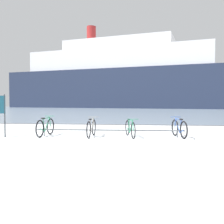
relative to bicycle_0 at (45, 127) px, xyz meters
The scene contains 7 objects.
ground 49.94m from the bicycle_0, 85.24° to the left, with size 80.00×132.00×0.08m.
bike_rack 2.79m from the bicycle_0, ahead, with size 6.29×0.21×0.31m.
bicycle_0 is the anchor object (origin of this frame).
bicycle_1 2.04m from the bicycle_0, ahead, with size 0.46×1.72×0.83m.
bicycle_2 3.67m from the bicycle_0, ahead, with size 0.61×1.71×0.80m.
bicycle_3 5.70m from the bicycle_0, ahead, with size 0.55×1.65×0.84m.
ferry_ship 53.90m from the bicycle_0, 90.76° to the left, with size 59.96×25.69×20.59m.
Camera 1 is at (0.03, -6.76, 1.49)m, focal length 41.97 mm.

